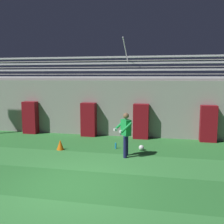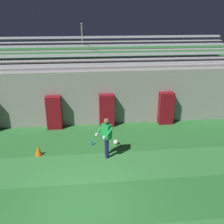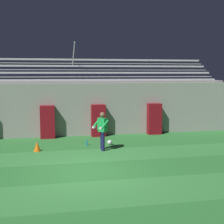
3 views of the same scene
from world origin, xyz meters
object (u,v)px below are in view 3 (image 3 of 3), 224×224
padding_pillar_gate_left (47,122)px  soccer_ball (110,142)px  padding_pillar_far_right (154,119)px  traffic_cone (37,146)px  goalkeeper (102,129)px  water_bottle (87,143)px  padding_pillar_gate_right (98,120)px

padding_pillar_gate_left → soccer_ball: size_ratio=7.66×
padding_pillar_far_right → soccer_ball: (-2.87, -2.07, -0.73)m
padding_pillar_far_right → traffic_cone: padding_pillar_far_right is taller
traffic_cone → soccer_ball: bearing=10.0°
padding_pillar_gate_left → goalkeeper: bearing=-52.4°
traffic_cone → padding_pillar_far_right: bearing=23.3°
soccer_ball → water_bottle: (-1.08, 0.05, 0.01)m
padding_pillar_far_right → soccer_ball: size_ratio=7.66×
soccer_ball → padding_pillar_far_right: bearing=35.8°
goalkeeper → padding_pillar_gate_right: bearing=84.6°
padding_pillar_far_right → goalkeeper: size_ratio=1.01×
padding_pillar_gate_left → padding_pillar_far_right: bearing=0.0°
padding_pillar_gate_left → soccer_ball: 3.60m
padding_pillar_gate_right → goalkeeper: padding_pillar_gate_right is taller
soccer_ball → traffic_cone: size_ratio=0.52×
goalkeeper → water_bottle: (-0.57, 1.02, -0.83)m
goalkeeper → traffic_cone: (-2.77, 0.39, -0.74)m
padding_pillar_gate_left → goalkeeper: 3.85m
goalkeeper → water_bottle: goalkeeper is taller
padding_pillar_gate_right → soccer_ball: bearing=-83.8°
padding_pillar_gate_left → water_bottle: (1.78, -2.02, -0.72)m
padding_pillar_gate_left → goalkeeper: padding_pillar_gate_left is taller
padding_pillar_far_right → goalkeeper: (-3.39, -3.05, 0.11)m
padding_pillar_far_right → traffic_cone: bearing=-156.7°
padding_pillar_gate_right → soccer_ball: padding_pillar_gate_right is taller
padding_pillar_gate_right → traffic_cone: (-3.06, -2.65, -0.63)m
soccer_ball → water_bottle: size_ratio=0.92×
water_bottle → padding_pillar_gate_left: bearing=131.3°
padding_pillar_gate_right → water_bottle: (-0.86, -2.02, -0.72)m
padding_pillar_gate_right → padding_pillar_far_right: 3.10m
padding_pillar_gate_right → goalkeeper: size_ratio=1.01×
goalkeeper → traffic_cone: 2.90m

